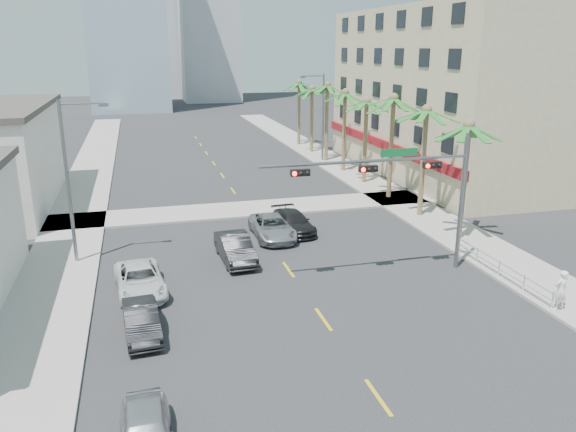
% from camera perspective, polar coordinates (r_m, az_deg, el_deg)
% --- Properties ---
extents(ground, '(260.00, 260.00, 0.00)m').
position_cam_1_polar(ground, '(22.16, 7.00, -14.97)').
color(ground, '#262628').
rests_on(ground, ground).
extents(sidewalk_right, '(4.00, 120.00, 0.15)m').
position_cam_1_polar(sidewalk_right, '(43.64, 11.96, 1.11)').
color(sidewalk_right, gray).
rests_on(sidewalk_right, ground).
extents(sidewalk_left, '(4.00, 120.00, 0.15)m').
position_cam_1_polar(sidewalk_left, '(39.39, -21.05, -1.38)').
color(sidewalk_left, gray).
rests_on(sidewalk_left, ground).
extents(sidewalk_cross, '(80.00, 4.00, 0.15)m').
position_cam_1_polar(sidewalk_cross, '(41.68, -4.23, 0.70)').
color(sidewalk_cross, gray).
rests_on(sidewalk_cross, ground).
extents(building_right, '(15.25, 28.00, 15.00)m').
position_cam_1_polar(building_right, '(55.87, 17.14, 11.87)').
color(building_right, tan).
rests_on(building_right, ground).
extents(tower_far_center, '(16.00, 16.00, 42.00)m').
position_cam_1_polar(tower_far_center, '(142.74, -14.06, 20.14)').
color(tower_far_center, '#ADADB2').
rests_on(tower_far_center, ground).
extents(traffic_signal_mast, '(11.12, 0.54, 7.20)m').
position_cam_1_polar(traffic_signal_mast, '(29.27, 12.14, 3.49)').
color(traffic_signal_mast, slate).
rests_on(traffic_signal_mast, ground).
extents(palm_tree_0, '(4.80, 4.80, 7.80)m').
position_cam_1_polar(palm_tree_0, '(35.24, 17.91, 8.62)').
color(palm_tree_0, brown).
rests_on(palm_tree_0, ground).
extents(palm_tree_1, '(4.80, 4.80, 8.16)m').
position_cam_1_polar(palm_tree_1, '(39.64, 13.91, 10.28)').
color(palm_tree_1, brown).
rests_on(palm_tree_1, ground).
extents(palm_tree_2, '(4.80, 4.80, 8.52)m').
position_cam_1_polar(palm_tree_2, '(44.22, 10.68, 11.56)').
color(palm_tree_2, brown).
rests_on(palm_tree_2, ground).
extents(palm_tree_3, '(4.80, 4.80, 7.80)m').
position_cam_1_polar(palm_tree_3, '(49.01, 8.00, 11.36)').
color(palm_tree_3, brown).
rests_on(palm_tree_3, ground).
extents(palm_tree_4, '(4.80, 4.80, 8.16)m').
position_cam_1_polar(palm_tree_4, '(53.79, 5.84, 12.28)').
color(palm_tree_4, brown).
rests_on(palm_tree_4, ground).
extents(palm_tree_5, '(4.80, 4.80, 8.52)m').
position_cam_1_polar(palm_tree_5, '(58.65, 4.02, 13.04)').
color(palm_tree_5, brown).
rests_on(palm_tree_5, ground).
extents(palm_tree_6, '(4.80, 4.80, 7.80)m').
position_cam_1_polar(palm_tree_6, '(63.63, 2.46, 12.73)').
color(palm_tree_6, brown).
rests_on(palm_tree_6, ground).
extents(palm_tree_7, '(4.80, 4.80, 8.16)m').
position_cam_1_polar(palm_tree_7, '(68.57, 1.13, 13.33)').
color(palm_tree_7, brown).
rests_on(palm_tree_7, ground).
extents(streetlight_left, '(2.55, 0.25, 9.00)m').
position_cam_1_polar(streetlight_left, '(32.26, -21.18, 3.94)').
color(streetlight_left, slate).
rests_on(streetlight_left, ground).
extents(streetlight_right, '(2.55, 0.25, 9.00)m').
position_cam_1_polar(streetlight_right, '(58.70, 3.40, 10.38)').
color(streetlight_right, slate).
rests_on(streetlight_right, ground).
extents(guardrail, '(0.08, 8.08, 1.00)m').
position_cam_1_polar(guardrail, '(31.27, 20.69, -4.83)').
color(guardrail, silver).
rests_on(guardrail, ground).
extents(car_parked_mid, '(1.66, 4.06, 1.31)m').
position_cam_1_polar(car_parked_mid, '(24.61, -14.66, -10.25)').
color(car_parked_mid, black).
rests_on(car_parked_mid, ground).
extents(car_parked_far, '(2.68, 5.02, 1.34)m').
position_cam_1_polar(car_parked_far, '(28.58, -14.80, -6.30)').
color(car_parked_far, white).
rests_on(car_parked_far, ground).
extents(car_lane_left, '(1.87, 4.72, 1.53)m').
position_cam_1_polar(car_lane_left, '(31.78, -5.39, -3.24)').
color(car_lane_left, black).
rests_on(car_lane_left, ground).
extents(car_lane_center, '(2.36, 5.05, 1.40)m').
position_cam_1_polar(car_lane_center, '(35.45, -1.61, -1.13)').
color(car_lane_center, '#ADADB1').
rests_on(car_lane_center, ground).
extents(car_lane_right, '(2.28, 4.73, 1.33)m').
position_cam_1_polar(car_lane_right, '(36.56, 0.56, -0.62)').
color(car_lane_right, black).
rests_on(car_lane_right, ground).
extents(pedestrian, '(0.75, 0.55, 1.90)m').
position_cam_1_polar(pedestrian, '(28.35, 25.97, -6.78)').
color(pedestrian, white).
rests_on(pedestrian, sidewalk_right).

